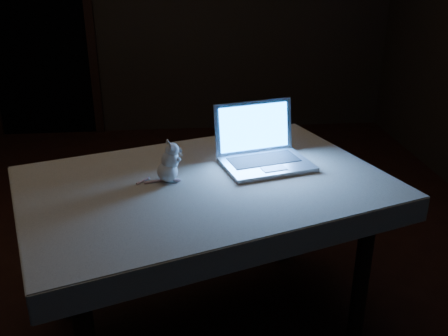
{
  "coord_description": "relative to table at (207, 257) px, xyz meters",
  "views": [
    {
      "loc": [
        0.17,
        -2.38,
        1.65
      ],
      "look_at": [
        0.35,
        -0.49,
        0.83
      ],
      "focal_mm": 40.0,
      "sensor_mm": 36.0,
      "label": 1
    }
  ],
  "objects": [
    {
      "name": "doorway",
      "position": [
        -1.38,
        2.95,
        0.69
      ],
      "size": [
        1.06,
        0.36,
        2.13
      ],
      "primitive_type": null,
      "color": "black",
      "rests_on": "back_wall"
    },
    {
      "name": "plush_mouse",
      "position": [
        -0.16,
        0.01,
        0.47
      ],
      "size": [
        0.17,
        0.17,
        0.18
      ],
      "primitive_type": null,
      "rotation": [
        0.0,
        0.0,
        0.45
      ],
      "color": "white",
      "rests_on": "tablecloth"
    },
    {
      "name": "laptop",
      "position": [
        0.29,
        0.13,
        0.52
      ],
      "size": [
        0.46,
        0.42,
        0.26
      ],
      "primitive_type": null,
      "rotation": [
        0.0,
        0.0,
        0.25
      ],
      "color": "#AFAFB4",
      "rests_on": "tablecloth"
    },
    {
      "name": "floor",
      "position": [
        -0.28,
        0.45,
        -0.38
      ],
      "size": [
        5.0,
        5.0,
        0.0
      ],
      "primitive_type": "plane",
      "color": "black",
      "rests_on": "ground"
    },
    {
      "name": "tablecloth",
      "position": [
        0.05,
        0.05,
        0.33
      ],
      "size": [
        1.81,
        1.61,
        0.11
      ],
      "primitive_type": null,
      "rotation": [
        0.0,
        0.0,
        0.49
      ],
      "color": "beige",
      "rests_on": "table"
    },
    {
      "name": "table",
      "position": [
        0.0,
        0.0,
        0.0
      ],
      "size": [
        1.62,
        1.31,
        0.75
      ],
      "primitive_type": null,
      "rotation": [
        0.0,
        0.0,
        0.33
      ],
      "color": "black",
      "rests_on": "floor"
    }
  ]
}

